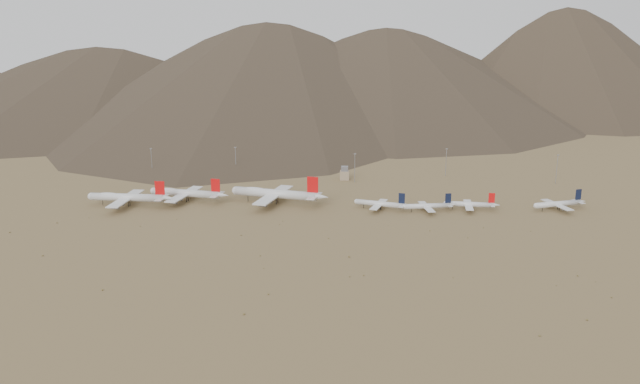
# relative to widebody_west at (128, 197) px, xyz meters

# --- Properties ---
(ground) EXTENTS (3000.00, 3000.00, 0.00)m
(ground) POSITION_rel_widebody_west_xyz_m (130.66, -23.24, -6.91)
(ground) COLOR olive
(ground) RESTS_ON ground
(mountain_ridge) EXTENTS (4400.00, 1000.00, 300.00)m
(mountain_ridge) POSITION_rel_widebody_west_xyz_m (130.66, 876.76, 143.09)
(mountain_ridge) COLOR brown
(mountain_ridge) RESTS_ON ground
(widebody_west) EXTENTS (67.54, 51.83, 20.05)m
(widebody_west) POSITION_rel_widebody_west_xyz_m (0.00, 0.00, 0.00)
(widebody_west) COLOR silver
(widebody_west) RESTS_ON ground
(widebody_centre) EXTENTS (64.83, 50.66, 19.42)m
(widebody_centre) POSITION_rel_widebody_west_xyz_m (40.31, 16.07, -0.22)
(widebody_centre) COLOR silver
(widebody_centre) RESTS_ON ground
(widebody_east) EXTENTS (76.91, 60.52, 23.24)m
(widebody_east) POSITION_rel_widebody_west_xyz_m (110.49, 14.02, 1.10)
(widebody_east) COLOR silver
(widebody_east) RESTS_ON ground
(narrowbody_a) EXTENTS (41.58, 30.86, 14.14)m
(narrowbody_a) POSITION_rel_widebody_west_xyz_m (190.41, 2.71, -2.32)
(narrowbody_a) COLOR silver
(narrowbody_a) RESTS_ON ground
(narrowbody_b) EXTENTS (40.09, 29.30, 13.34)m
(narrowbody_b) POSITION_rel_widebody_west_xyz_m (224.96, 0.49, -2.58)
(narrowbody_b) COLOR silver
(narrowbody_b) RESTS_ON ground
(narrowbody_c) EXTENTS (41.02, 29.58, 13.54)m
(narrowbody_c) POSITION_rel_widebody_west_xyz_m (256.38, 6.67, -2.52)
(narrowbody_c) COLOR silver
(narrowbody_c) RESTS_ON ground
(narrowbody_d) EXTENTS (42.57, 31.79, 14.66)m
(narrowbody_d) POSITION_rel_widebody_west_xyz_m (321.58, 11.35, -2.16)
(narrowbody_d) COLOR silver
(narrowbody_d) RESTS_ON ground
(control_tower) EXTENTS (8.00, 8.00, 12.00)m
(control_tower) POSITION_rel_widebody_west_xyz_m (160.66, 96.76, -1.60)
(control_tower) COLOR tan
(control_tower) RESTS_ON ground
(mast_far_west) EXTENTS (2.00, 0.60, 25.70)m
(mast_far_west) POSITION_rel_widebody_west_xyz_m (-14.33, 99.37, 7.29)
(mast_far_west) COLOR gray
(mast_far_west) RESTS_ON ground
(mast_west) EXTENTS (2.00, 0.60, 25.70)m
(mast_west) POSITION_rel_widebody_west_xyz_m (60.48, 110.43, 7.29)
(mast_west) COLOR gray
(mast_west) RESTS_ON ground
(mast_centre) EXTENTS (2.00, 0.60, 25.70)m
(mast_centre) POSITION_rel_widebody_west_xyz_m (169.67, 87.16, 7.29)
(mast_centre) COLOR gray
(mast_centre) RESTS_ON ground
(mast_east) EXTENTS (2.00, 0.60, 25.70)m
(mast_east) POSITION_rel_widebody_west_xyz_m (251.78, 116.21, 7.29)
(mast_east) COLOR gray
(mast_east) RESTS_ON ground
(mast_far_east) EXTENTS (2.00, 0.60, 25.70)m
(mast_far_east) POSITION_rel_widebody_west_xyz_m (343.19, 93.74, 7.29)
(mast_far_east) COLOR gray
(mast_far_east) RESTS_ON ground
(desert_scrub) EXTENTS (449.06, 166.22, 0.89)m
(desert_scrub) POSITION_rel_widebody_west_xyz_m (143.43, -108.95, -6.59)
(desert_scrub) COLOR olive
(desert_scrub) RESTS_ON ground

